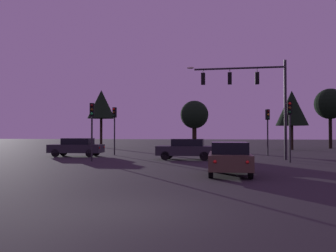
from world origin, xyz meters
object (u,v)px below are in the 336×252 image
at_px(car_crossing_left, 186,149).
at_px(tree_center_horizon, 292,108).
at_px(car_nearside_lane, 229,158).
at_px(car_crossing_right, 77,147).
at_px(traffic_light_median, 114,121).
at_px(tree_left_far, 330,104).
at_px(traffic_light_corner_right, 290,119).
at_px(tree_right_cluster, 194,115).
at_px(traffic_light_corner_left, 268,123).
at_px(traffic_signal_mast_arm, 253,89).
at_px(traffic_light_far_side, 92,120).
at_px(tree_behind_sign, 101,104).

relative_size(car_crossing_left, tree_center_horizon, 0.62).
height_order(car_nearside_lane, car_crossing_right, same).
height_order(traffic_light_median, car_crossing_left, traffic_light_median).
bearing_deg(car_nearside_lane, tree_left_far, 66.51).
height_order(car_nearside_lane, tree_center_horizon, tree_center_horizon).
bearing_deg(tree_left_far, traffic_light_median, -143.01).
xyz_separation_m(traffic_light_corner_right, tree_center_horizon, (3.84, 19.03, 1.99)).
bearing_deg(tree_right_cluster, car_crossing_left, -88.21).
height_order(traffic_light_corner_left, car_crossing_left, traffic_light_corner_left).
height_order(traffic_signal_mast_arm, car_crossing_left, traffic_signal_mast_arm).
xyz_separation_m(traffic_signal_mast_arm, traffic_light_far_side, (-11.19, -3.44, -2.36)).
distance_m(traffic_light_median, traffic_light_far_side, 6.91).
xyz_separation_m(traffic_light_median, tree_left_far, (23.18, 17.46, 2.66)).
bearing_deg(tree_right_cluster, car_nearside_lane, -82.55).
relative_size(traffic_light_far_side, car_nearside_lane, 0.96).
xyz_separation_m(tree_behind_sign, tree_left_far, (29.99, 0.84, -0.24)).
bearing_deg(car_crossing_right, car_nearside_lane, -43.73).
bearing_deg(car_crossing_left, car_crossing_right, 165.69).
xyz_separation_m(car_nearside_lane, tree_behind_sign, (-16.41, 30.41, 5.10)).
bearing_deg(car_crossing_right, traffic_light_corner_left, 11.58).
xyz_separation_m(traffic_light_corner_right, car_nearside_lane, (-4.16, -7.70, -2.09)).
bearing_deg(tree_behind_sign, car_crossing_right, -77.40).
xyz_separation_m(traffic_signal_mast_arm, car_crossing_left, (-4.87, -1.04, -4.42)).
bearing_deg(car_crossing_left, traffic_signal_mast_arm, 12.02).
bearing_deg(tree_right_cluster, traffic_light_corner_right, -67.20).
height_order(traffic_light_corner_right, tree_behind_sign, tree_behind_sign).
bearing_deg(tree_center_horizon, car_nearside_lane, -106.66).
height_order(traffic_light_median, tree_left_far, tree_left_far).
xyz_separation_m(traffic_light_median, car_nearside_lane, (9.60, -13.79, -2.20)).
height_order(traffic_light_median, traffic_light_far_side, traffic_light_median).
distance_m(traffic_light_corner_right, traffic_light_median, 15.04).
bearing_deg(tree_left_far, tree_behind_sign, -178.40).
xyz_separation_m(traffic_light_corner_right, traffic_light_far_side, (-13.31, -0.81, -0.03)).
bearing_deg(tree_center_horizon, traffic_light_corner_right, -101.42).
xyz_separation_m(car_crossing_left, tree_left_far, (16.42, 21.95, 4.86)).
distance_m(traffic_light_far_side, tree_center_horizon, 26.31).
distance_m(car_crossing_left, tree_behind_sign, 25.61).
relative_size(car_nearside_lane, tree_left_far, 0.54).
relative_size(tree_center_horizon, tree_right_cluster, 1.20).
height_order(traffic_light_corner_left, tree_behind_sign, tree_behind_sign).
bearing_deg(traffic_light_far_side, tree_right_cluster, 72.70).
distance_m(traffic_light_corner_left, tree_right_cluster, 12.78).
bearing_deg(tree_left_far, tree_center_horizon, -141.00).
xyz_separation_m(traffic_light_far_side, car_nearside_lane, (9.15, -6.89, -2.06)).
xyz_separation_m(car_nearside_lane, car_crossing_left, (-2.83, 9.30, -0.00)).
bearing_deg(tree_right_cluster, traffic_signal_mast_arm, -70.54).
height_order(tree_left_far, tree_right_cluster, tree_left_far).
bearing_deg(tree_right_cluster, car_crossing_right, -122.66).
relative_size(traffic_light_corner_right, tree_behind_sign, 0.52).
relative_size(traffic_signal_mast_arm, tree_center_horizon, 1.06).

